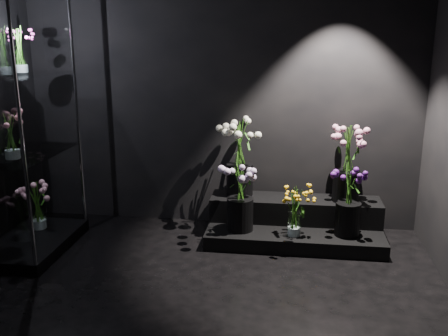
# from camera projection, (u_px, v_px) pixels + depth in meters

# --- Properties ---
(floor) EXTENTS (4.00, 4.00, 0.00)m
(floor) POSITION_uv_depth(u_px,v_px,m) (182.00, 325.00, 3.48)
(floor) COLOR black
(floor) RESTS_ON ground
(wall_back) EXTENTS (4.00, 0.00, 4.00)m
(wall_back) POSITION_uv_depth(u_px,v_px,m) (221.00, 91.00, 5.02)
(wall_back) COLOR black
(wall_back) RESTS_ON floor
(display_riser) EXTENTS (1.68, 0.75, 0.37)m
(display_riser) POSITION_uv_depth(u_px,v_px,m) (294.00, 222.00, 4.93)
(display_riser) COLOR black
(display_riser) RESTS_ON floor
(display_case) EXTENTS (0.65, 1.08, 2.37)m
(display_case) POSITION_uv_depth(u_px,v_px,m) (20.00, 125.00, 4.38)
(display_case) COLOR black
(display_case) RESTS_ON floor
(bouquet_orange_bells) EXTENTS (0.33, 0.33, 0.47)m
(bouquet_orange_bells) POSITION_uv_depth(u_px,v_px,m) (295.00, 210.00, 4.58)
(bouquet_orange_bells) COLOR white
(bouquet_orange_bells) RESTS_ON display_riser
(bouquet_lilac) EXTENTS (0.40, 0.40, 0.64)m
(bouquet_lilac) POSITION_uv_depth(u_px,v_px,m) (240.00, 194.00, 4.69)
(bouquet_lilac) COLOR black
(bouquet_lilac) RESTS_ON display_riser
(bouquet_purple) EXTENTS (0.41, 0.41, 0.64)m
(bouquet_purple) POSITION_uv_depth(u_px,v_px,m) (349.00, 197.00, 4.57)
(bouquet_purple) COLOR black
(bouquet_purple) RESTS_ON display_riser
(bouquet_cream_roses) EXTENTS (0.37, 0.37, 0.78)m
(bouquet_cream_roses) POSITION_uv_depth(u_px,v_px,m) (240.00, 153.00, 4.96)
(bouquet_cream_roses) COLOR black
(bouquet_cream_roses) RESTS_ON display_riser
(bouquet_pink_roses) EXTENTS (0.40, 0.40, 0.73)m
(bouquet_pink_roses) POSITION_uv_depth(u_px,v_px,m) (348.00, 161.00, 4.78)
(bouquet_pink_roses) COLOR black
(bouquet_pink_roses) RESTS_ON display_riser
(bouquet_case_pink) EXTENTS (0.39, 0.39, 0.39)m
(bouquet_case_pink) POSITION_uv_depth(u_px,v_px,m) (10.00, 135.00, 4.22)
(bouquet_case_pink) COLOR white
(bouquet_case_pink) RESTS_ON display_case
(bouquet_case_magenta) EXTENTS (0.29, 0.29, 0.41)m
(bouquet_case_magenta) POSITION_uv_depth(u_px,v_px,m) (19.00, 48.00, 4.38)
(bouquet_case_magenta) COLOR white
(bouquet_case_magenta) RESTS_ON display_case
(bouquet_case_base_pink) EXTENTS (0.40, 0.40, 0.49)m
(bouquet_case_base_pink) POSITION_uv_depth(u_px,v_px,m) (37.00, 204.00, 4.84)
(bouquet_case_base_pink) COLOR white
(bouquet_case_base_pink) RESTS_ON display_case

